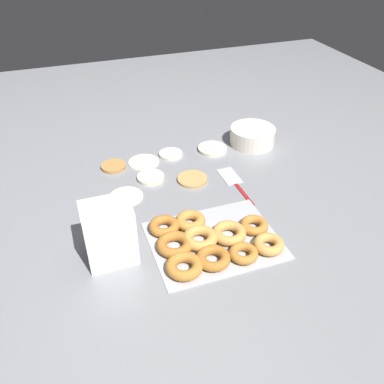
% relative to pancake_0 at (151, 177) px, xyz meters
% --- Properties ---
extents(ground_plane, '(3.00, 3.00, 0.00)m').
position_rel_pancake_0_xyz_m(ground_plane, '(0.09, -0.10, -0.01)').
color(ground_plane, gray).
extents(pancake_0, '(0.10, 0.10, 0.01)m').
position_rel_pancake_0_xyz_m(pancake_0, '(0.00, 0.00, 0.00)').
color(pancake_0, beige).
rests_on(pancake_0, ground_plane).
extents(pancake_1, '(0.09, 0.09, 0.01)m').
position_rel_pancake_0_xyz_m(pancake_1, '(0.12, 0.14, -0.00)').
color(pancake_1, silver).
rests_on(pancake_1, ground_plane).
extents(pancake_2, '(0.12, 0.12, 0.01)m').
position_rel_pancake_0_xyz_m(pancake_2, '(-0.11, -0.08, -0.00)').
color(pancake_2, beige).
rests_on(pancake_2, ground_plane).
extents(pancake_3, '(0.11, 0.11, 0.01)m').
position_rel_pancake_0_xyz_m(pancake_3, '(0.14, -0.06, -0.00)').
color(pancake_3, tan).
rests_on(pancake_3, ground_plane).
extents(pancake_4, '(0.12, 0.12, 0.01)m').
position_rel_pancake_0_xyz_m(pancake_4, '(0.29, 0.12, 0.00)').
color(pancake_4, beige).
rests_on(pancake_4, ground_plane).
extents(pancake_5, '(0.09, 0.09, 0.01)m').
position_rel_pancake_0_xyz_m(pancake_5, '(-0.11, 0.12, -0.00)').
color(pancake_5, '#B27F42').
rests_on(pancake_5, ground_plane).
extents(pancake_6, '(0.12, 0.12, 0.01)m').
position_rel_pancake_0_xyz_m(pancake_6, '(0.00, 0.12, -0.00)').
color(pancake_6, beige).
rests_on(pancake_6, ground_plane).
extents(donut_tray, '(0.38, 0.30, 0.04)m').
position_rel_pancake_0_xyz_m(donut_tray, '(0.07, -0.40, 0.01)').
color(donut_tray, '#ADAFB5').
rests_on(donut_tray, ground_plane).
extents(batter_bowl, '(0.18, 0.18, 0.07)m').
position_rel_pancake_0_xyz_m(batter_bowl, '(0.47, 0.12, 0.03)').
color(batter_bowl, silver).
rests_on(batter_bowl, ground_plane).
extents(container_stack, '(0.13, 0.11, 0.18)m').
position_rel_pancake_0_xyz_m(container_stack, '(-0.20, -0.35, 0.08)').
color(container_stack, white).
rests_on(container_stack, ground_plane).
extents(spatula, '(0.06, 0.25, 0.01)m').
position_rel_pancake_0_xyz_m(spatula, '(0.28, -0.11, -0.00)').
color(spatula, maroon).
rests_on(spatula, ground_plane).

